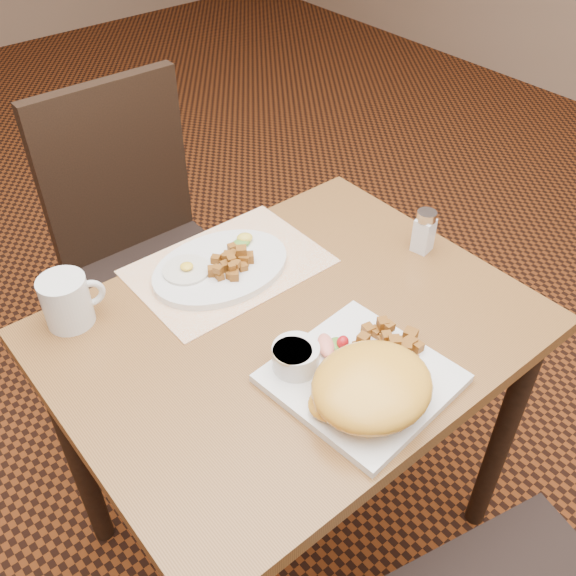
{
  "coord_description": "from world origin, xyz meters",
  "views": [
    {
      "loc": [
        -0.58,
        -0.69,
        1.61
      ],
      "look_at": [
        0.01,
        0.03,
        0.82
      ],
      "focal_mm": 40.0,
      "sensor_mm": 36.0,
      "label": 1
    }
  ],
  "objects_px": {
    "chair_far": "(145,243)",
    "plate_oval": "(221,268)",
    "salt_shaker": "(424,231)",
    "plate_square": "(362,378)",
    "table": "(292,363)",
    "coffee_mug": "(67,301)"
  },
  "relations": [
    {
      "from": "chair_far",
      "to": "plate_oval",
      "type": "relative_size",
      "value": 3.19
    },
    {
      "from": "chair_far",
      "to": "salt_shaker",
      "type": "distance_m",
      "value": 0.81
    },
    {
      "from": "plate_square",
      "to": "plate_oval",
      "type": "height_order",
      "value": "plate_oval"
    },
    {
      "from": "table",
      "to": "coffee_mug",
      "type": "distance_m",
      "value": 0.46
    },
    {
      "from": "plate_square",
      "to": "coffee_mug",
      "type": "relative_size",
      "value": 2.32
    },
    {
      "from": "coffee_mug",
      "to": "chair_far",
      "type": "bearing_deg",
      "value": 48.43
    },
    {
      "from": "table",
      "to": "plate_square",
      "type": "relative_size",
      "value": 3.21
    },
    {
      "from": "table",
      "to": "chair_far",
      "type": "bearing_deg",
      "value": 87.33
    },
    {
      "from": "plate_oval",
      "to": "table",
      "type": "bearing_deg",
      "value": -86.57
    },
    {
      "from": "chair_far",
      "to": "plate_square",
      "type": "xyz_separation_m",
      "value": [
        -0.03,
        -0.87,
        0.22
      ]
    },
    {
      "from": "coffee_mug",
      "to": "plate_square",
      "type": "bearing_deg",
      "value": -55.42
    },
    {
      "from": "plate_oval",
      "to": "chair_far",
      "type": "bearing_deg",
      "value": 84.4
    },
    {
      "from": "plate_square",
      "to": "coffee_mug",
      "type": "height_order",
      "value": "coffee_mug"
    },
    {
      "from": "table",
      "to": "chair_far",
      "type": "height_order",
      "value": "chair_far"
    },
    {
      "from": "table",
      "to": "salt_shaker",
      "type": "relative_size",
      "value": 9.0
    },
    {
      "from": "plate_square",
      "to": "chair_far",
      "type": "bearing_deg",
      "value": 87.96
    },
    {
      "from": "table",
      "to": "plate_square",
      "type": "height_order",
      "value": "plate_square"
    },
    {
      "from": "salt_shaker",
      "to": "plate_oval",
      "type": "bearing_deg",
      "value": 150.52
    },
    {
      "from": "salt_shaker",
      "to": "coffee_mug",
      "type": "relative_size",
      "value": 0.83
    },
    {
      "from": "plate_square",
      "to": "table",
      "type": "bearing_deg",
      "value": 90.22
    },
    {
      "from": "plate_square",
      "to": "plate_oval",
      "type": "xyz_separation_m",
      "value": [
        -0.01,
        0.41,
        0.0
      ]
    },
    {
      "from": "coffee_mug",
      "to": "table",
      "type": "bearing_deg",
      "value": -41.05
    }
  ]
}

